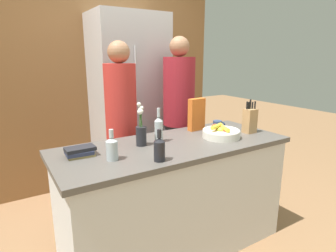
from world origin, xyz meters
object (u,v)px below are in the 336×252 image
Objects in this scene: flower_vase at (141,131)px; book_stack at (80,152)px; bottle_oil at (159,129)px; bottle_wine at (112,148)px; person_in_blue at (179,111)px; cereal_box at (197,114)px; coffee_mug at (218,125)px; refrigerator at (130,105)px; fruit_bowl at (221,133)px; person_at_sink at (122,122)px; knife_block at (250,120)px; bottle_vinegar at (159,149)px.

flower_vase is 1.68× the size of book_stack.
bottle_wine is at bearing -158.05° from bottle_oil.
book_stack is (-0.46, 0.01, -0.08)m from flower_vase.
bottle_wine is 0.12× the size of person_in_blue.
flower_vase is 1.21× the size of bottle_oil.
cereal_box reaches higher than coffee_mug.
refrigerator is at bearing 76.46° from bottle_oil.
person_at_sink reaches higher than fruit_bowl.
cereal_box is at bearing 7.23° from book_stack.
refrigerator is 1.35m from fruit_bowl.
refrigerator is 1.19m from coffee_mug.
bottle_wine is (-0.30, -0.18, -0.03)m from flower_vase.
flower_vase is at bearing -109.07° from person_at_sink.
cereal_box reaches higher than fruit_bowl.
knife_block is 0.17× the size of person_in_blue.
refrigerator reaches higher than coffee_mug.
refrigerator is 1.05m from cereal_box.
bottle_vinegar is 0.92m from person_at_sink.
flower_vase is 0.81m from coffee_mug.
cereal_box reaches higher than bottle_vinegar.
bottle_wine is (-0.46, -0.18, -0.03)m from bottle_oil.
bottle_oil is 0.15× the size of person_in_blue.
bottle_vinegar is 0.12× the size of person_in_blue.
cereal_box is 1.12m from book_stack.
book_stack is at bearing 131.13° from bottle_wine.
person_in_blue is at bearing 105.90° from knife_block.
person_in_blue reaches higher than flower_vase.
flower_vase reaches higher than bottle_oil.
cereal_box is at bearing 36.31° from bottle_vinegar.
knife_block is 0.47m from cereal_box.
bottle_oil is (0.16, 0.01, -0.00)m from flower_vase.
bottle_oil is at bearing -176.43° from coffee_mug.
bottle_oil is 0.16× the size of person_at_sink.
knife_block is 1.17m from person_at_sink.
flower_vase reaches higher than coffee_mug.
refrigerator is 1.19× the size of person_at_sink.
refrigerator reaches higher than cereal_box.
knife_block reaches higher than fruit_bowl.
cereal_box is at bearing 12.95° from flower_vase.
book_stack is (-1.13, 0.16, -0.01)m from fruit_bowl.
flower_vase is 3.04× the size of coffee_mug.
person_in_blue is (0.76, 0.62, -0.02)m from flower_vase.
flower_vase is 0.47m from book_stack.
person_in_blue is (-0.05, 0.57, 0.05)m from coffee_mug.
fruit_bowl is 1.05× the size of knife_block.
book_stack is (-0.90, -1.17, -0.08)m from refrigerator.
knife_block is 0.85m from bottle_oil.
bottle_wine is (0.16, -0.19, 0.05)m from book_stack.
knife_block is at bearing 9.99° from bottle_vinegar.
bottle_oil is at bearing 162.29° from fruit_bowl.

